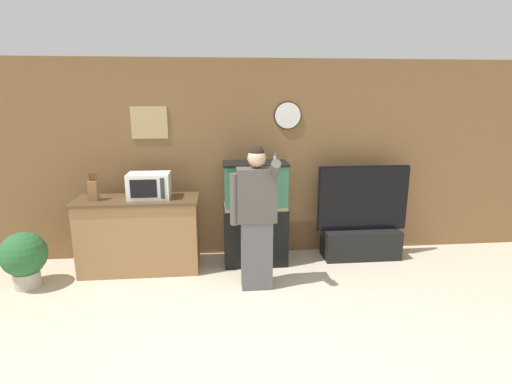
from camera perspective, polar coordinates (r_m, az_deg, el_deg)
wall_back_paneled at (r=5.33m, az=-2.53°, el=4.59°), size 10.00×0.08×2.60m
counter_island at (r=5.17m, az=-16.29°, el=-5.85°), size 1.47×0.56×0.93m
microwave at (r=4.98m, az=-15.01°, el=0.88°), size 0.50×0.33×0.31m
knife_block at (r=5.09m, az=-22.24°, el=0.31°), size 0.10×0.09×0.34m
aquarium_on_stand at (r=5.12m, az=-0.09°, el=-3.12°), size 0.81×0.43×1.33m
tv_on_stand at (r=5.57m, az=14.79°, el=-5.45°), size 1.22×0.40×1.26m
person_standing at (r=4.39m, az=-0.01°, el=-3.49°), size 0.51×0.39×1.63m
potted_plant at (r=5.26m, az=-30.22°, el=-8.01°), size 0.50×0.50×0.65m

